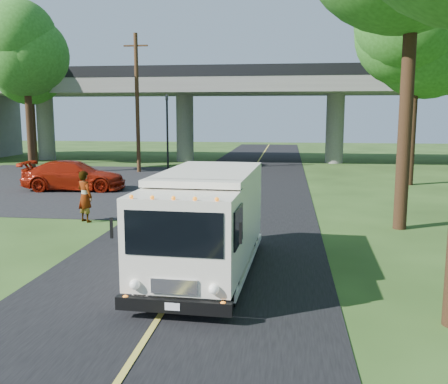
% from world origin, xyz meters
% --- Properties ---
extents(ground, '(120.00, 120.00, 0.00)m').
position_xyz_m(ground, '(0.00, 0.00, 0.00)').
color(ground, '#253D16').
rests_on(ground, ground).
extents(road, '(7.00, 90.00, 0.02)m').
position_xyz_m(road, '(0.00, 10.00, 0.01)').
color(road, black).
rests_on(road, ground).
extents(parking_lot, '(16.00, 18.00, 0.01)m').
position_xyz_m(parking_lot, '(-11.00, 18.00, 0.01)').
color(parking_lot, black).
rests_on(parking_lot, ground).
extents(lane_line, '(0.12, 90.00, 0.01)m').
position_xyz_m(lane_line, '(0.00, 10.00, 0.03)').
color(lane_line, gold).
rests_on(lane_line, road).
extents(overpass, '(54.00, 10.00, 7.30)m').
position_xyz_m(overpass, '(0.00, 32.00, 4.56)').
color(overpass, slate).
rests_on(overpass, ground).
extents(traffic_signal, '(0.18, 0.22, 5.20)m').
position_xyz_m(traffic_signal, '(-6.00, 26.00, 3.20)').
color(traffic_signal, black).
rests_on(traffic_signal, ground).
extents(utility_pole, '(1.60, 0.26, 9.00)m').
position_xyz_m(utility_pole, '(-7.50, 24.00, 4.59)').
color(utility_pole, '#472D19').
rests_on(utility_pole, ground).
extents(tree_right_far, '(5.77, 5.67, 10.99)m').
position_xyz_m(tree_right_far, '(9.21, 19.84, 8.30)').
color(tree_right_far, '#382314').
rests_on(tree_right_far, ground).
extents(tree_left_lot, '(5.60, 5.50, 10.50)m').
position_xyz_m(tree_left_lot, '(-13.79, 21.84, 7.90)').
color(tree_left_lot, '#382314').
rests_on(tree_left_lot, ground).
extents(tree_left_far, '(5.26, 5.16, 9.89)m').
position_xyz_m(tree_left_far, '(-16.79, 27.84, 7.45)').
color(tree_left_far, '#382314').
rests_on(tree_left_far, ground).
extents(step_van, '(2.44, 6.04, 2.50)m').
position_xyz_m(step_van, '(0.45, 3.32, 1.36)').
color(step_van, silver).
rests_on(step_van, ground).
extents(red_sedan, '(5.34, 2.59, 1.50)m').
position_xyz_m(red_sedan, '(-8.41, 15.82, 0.75)').
color(red_sedan, maroon).
rests_on(red_sedan, ground).
extents(pedestrian, '(0.81, 0.73, 1.86)m').
position_xyz_m(pedestrian, '(-4.83, 8.68, 0.93)').
color(pedestrian, gray).
rests_on(pedestrian, ground).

